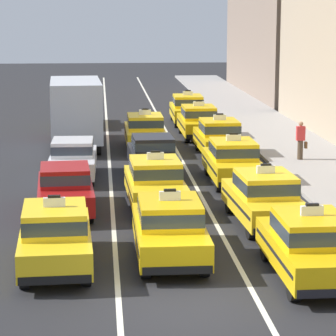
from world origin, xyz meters
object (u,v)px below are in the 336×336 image
(box_truck_left_fourth, at_px, (76,110))
(taxi_right_second, at_px, (264,197))
(sedan_left_third, at_px, (73,158))
(taxi_left_nearest, at_px, (55,235))
(taxi_center_nearest, at_px, (170,228))
(taxi_right_sixth, at_px, (188,109))
(taxi_center_fourth, at_px, (145,131))
(taxi_left_fifth, at_px, (82,110))
(sedan_center_third, at_px, (153,154))
(taxi_right_third, at_px, (233,160))
(taxi_right_nearest, at_px, (310,245))
(taxi_center_second, at_px, (155,182))
(pedestrian_near_crosswalk, at_px, (301,140))
(taxi_right_fifth, at_px, (198,121))
(taxi_right_fourth, at_px, (219,137))
(sedan_left_second, at_px, (65,188))

(box_truck_left_fourth, distance_m, taxi_right_second, 16.10)
(sedan_left_third, bearing_deg, taxi_left_nearest, -90.58)
(taxi_center_nearest, bearing_deg, taxi_right_sixth, 82.79)
(taxi_center_nearest, relative_size, taxi_center_fourth, 1.00)
(taxi_left_nearest, relative_size, sedan_left_third, 1.07)
(taxi_left_nearest, distance_m, taxi_left_fifth, 25.65)
(sedan_center_third, bearing_deg, taxi_right_third, -31.38)
(taxi_center_fourth, bearing_deg, taxi_right_nearest, -80.96)
(taxi_center_second, height_order, pedestrian_near_crosswalk, taxi_center_second)
(taxi_right_third, bearing_deg, taxi_right_fifth, 90.02)
(box_truck_left_fourth, relative_size, taxi_center_nearest, 1.55)
(sedan_left_third, height_order, taxi_right_sixth, taxi_right_sixth)
(taxi_right_third, xyz_separation_m, taxi_right_fourth, (0.30, 5.70, 0.00))
(sedan_left_second, relative_size, taxi_right_sixth, 0.96)
(taxi_right_nearest, distance_m, pedestrian_near_crosswalk, 15.47)
(pedestrian_near_crosswalk, bearing_deg, taxi_right_sixth, 106.46)
(taxi_right_second, bearing_deg, taxi_right_fifth, 89.97)
(box_truck_left_fourth, bearing_deg, sedan_center_third, -64.81)
(box_truck_left_fourth, xyz_separation_m, taxi_center_second, (2.98, -12.29, -0.90))
(taxi_right_sixth, bearing_deg, taxi_right_fifth, -89.86)
(taxi_left_nearest, distance_m, taxi_right_nearest, 6.48)
(taxi_left_nearest, height_order, box_truck_left_fourth, box_truck_left_fourth)
(taxi_center_second, distance_m, taxi_right_sixth, 19.85)
(sedan_left_second, relative_size, taxi_right_nearest, 0.96)
(taxi_left_fifth, bearing_deg, sedan_left_second, -90.39)
(taxi_center_fourth, bearing_deg, taxi_left_fifth, 111.34)
(taxi_right_second, bearing_deg, taxi_left_nearest, -149.10)
(taxi_right_fifth, bearing_deg, taxi_right_third, -89.98)
(taxi_center_nearest, height_order, taxi_right_fifth, same)
(taxi_center_second, xyz_separation_m, taxi_right_sixth, (3.21, 19.59, 0.00))
(sedan_left_third, xyz_separation_m, taxi_right_third, (6.12, -1.23, 0.03))
(taxi_left_fifth, height_order, taxi_right_fifth, same)
(sedan_left_second, bearing_deg, taxi_right_fifth, 67.55)
(sedan_center_third, xyz_separation_m, taxi_right_fifth, (2.95, 9.12, 0.03))
(sedan_left_third, relative_size, taxi_center_fourth, 0.95)
(taxi_center_second, xyz_separation_m, taxi_right_fifth, (3.22, 14.49, 0.00))
(taxi_right_third, bearing_deg, taxi_center_fourth, 110.67)
(sedan_center_third, xyz_separation_m, taxi_right_fourth, (3.25, 3.90, 0.03))
(taxi_center_nearest, height_order, taxi_right_second, same)
(taxi_center_nearest, bearing_deg, taxi_center_fourth, 89.00)
(sedan_left_third, xyz_separation_m, taxi_right_sixth, (6.10, 14.80, 0.03))
(sedan_left_second, distance_m, taxi_center_fourth, 12.31)
(taxi_right_nearest, xyz_separation_m, taxi_right_fifth, (-0.10, 22.17, 0.00))
(taxi_right_second, height_order, taxi_right_third, same)
(taxi_right_second, height_order, taxi_right_fifth, same)
(sedan_left_third, xyz_separation_m, taxi_right_fifth, (6.11, 9.70, 0.03))
(taxi_center_second, bearing_deg, sedan_left_second, -170.09)
(taxi_center_fourth, relative_size, taxi_right_third, 1.00)
(sedan_left_third, xyz_separation_m, taxi_left_fifth, (0.05, 14.58, 0.03))
(sedan_left_second, relative_size, taxi_center_nearest, 0.96)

